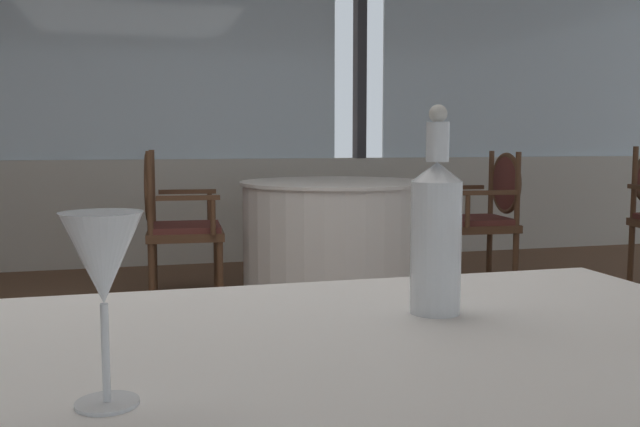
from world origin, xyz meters
The scene contains 6 objects.
window_wall_far centered at (0.00, 3.58, 1.13)m, with size 11.61×0.14×2.84m.
water_bottle centered at (0.38, -1.23, 0.87)m, with size 0.08×0.08×0.32m.
wine_glass centered at (-0.10, -1.50, 0.89)m, with size 0.08×0.08×0.20m.
background_table_0 centered at (1.20, 2.11, 0.37)m, with size 1.23×1.23×0.74m.
dining_chair_0_0 centered at (0.16, 2.18, 0.55)m, with size 0.50×0.56×0.94m.
dining_chair_0_1 centered at (2.24, 2.04, 0.54)m, with size 0.50×0.56×0.93m.
Camera 1 is at (-0.07, -2.22, 1.01)m, focal length 39.58 mm.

